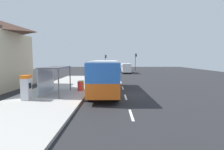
# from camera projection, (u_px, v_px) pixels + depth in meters

# --- Properties ---
(ground_plane) EXTENTS (56.00, 92.00, 0.04)m
(ground_plane) POSITION_uv_depth(u_px,v_px,m) (118.00, 79.00, 30.59)
(ground_plane) COLOR #262628
(sidewalk_platform) EXTENTS (6.20, 30.00, 0.18)m
(sidewalk_platform) POSITION_uv_depth(u_px,v_px,m) (61.00, 90.00, 18.68)
(sidewalk_platform) COLOR #ADAAA3
(sidewalk_platform) RESTS_ON ground
(lane_stripe_seg_0) EXTENTS (0.16, 2.20, 0.01)m
(lane_stripe_seg_0) POSITION_uv_depth(u_px,v_px,m) (131.00, 115.00, 10.67)
(lane_stripe_seg_0) COLOR silver
(lane_stripe_seg_0) RESTS_ON ground
(lane_stripe_seg_1) EXTENTS (0.16, 2.20, 0.01)m
(lane_stripe_seg_1) POSITION_uv_depth(u_px,v_px,m) (126.00, 97.00, 15.65)
(lane_stripe_seg_1) COLOR silver
(lane_stripe_seg_1) RESTS_ON ground
(lane_stripe_seg_2) EXTENTS (0.16, 2.20, 0.01)m
(lane_stripe_seg_2) POSITION_uv_depth(u_px,v_px,m) (123.00, 88.00, 20.62)
(lane_stripe_seg_2) COLOR silver
(lane_stripe_seg_2) RESTS_ON ground
(lane_stripe_seg_3) EXTENTS (0.16, 2.20, 0.01)m
(lane_stripe_seg_3) POSITION_uv_depth(u_px,v_px,m) (121.00, 82.00, 25.60)
(lane_stripe_seg_3) COLOR silver
(lane_stripe_seg_3) RESTS_ON ground
(lane_stripe_seg_4) EXTENTS (0.16, 2.20, 0.01)m
(lane_stripe_seg_4) POSITION_uv_depth(u_px,v_px,m) (120.00, 78.00, 30.58)
(lane_stripe_seg_4) COLOR silver
(lane_stripe_seg_4) RESTS_ON ground
(lane_stripe_seg_5) EXTENTS (0.16, 2.20, 0.01)m
(lane_stripe_seg_5) POSITION_uv_depth(u_px,v_px,m) (119.00, 76.00, 35.56)
(lane_stripe_seg_5) COLOR silver
(lane_stripe_seg_5) RESTS_ON ground
(lane_stripe_seg_6) EXTENTS (0.16, 2.20, 0.01)m
(lane_stripe_seg_6) POSITION_uv_depth(u_px,v_px,m) (118.00, 74.00, 40.54)
(lane_stripe_seg_6) COLOR silver
(lane_stripe_seg_6) RESTS_ON ground
(lane_stripe_seg_7) EXTENTS (0.16, 2.20, 0.01)m
(lane_stripe_seg_7) POSITION_uv_depth(u_px,v_px,m) (118.00, 72.00, 45.52)
(lane_stripe_seg_7) COLOR silver
(lane_stripe_seg_7) RESTS_ON ground
(bus) EXTENTS (2.71, 11.05, 3.21)m
(bus) POSITION_uv_depth(u_px,v_px,m) (105.00, 74.00, 17.77)
(bus) COLOR orange
(bus) RESTS_ON ground
(white_van) EXTENTS (2.05, 5.21, 2.30)m
(white_van) POSITION_uv_depth(u_px,v_px,m) (126.00, 68.00, 41.95)
(white_van) COLOR white
(white_van) RESTS_ON ground
(sedan_near) EXTENTS (1.89, 4.42, 1.52)m
(sedan_near) POSITION_uv_depth(u_px,v_px,m) (124.00, 68.00, 51.59)
(sedan_near) COLOR #195933
(sedan_near) RESTS_ON ground
(sedan_far) EXTENTS (1.93, 4.44, 1.52)m
(sedan_far) POSITION_uv_depth(u_px,v_px,m) (126.00, 69.00, 44.79)
(sedan_far) COLOR #A51919
(sedan_far) RESTS_ON ground
(ticket_machine) EXTENTS (0.66, 0.76, 1.94)m
(ticket_machine) POSITION_uv_depth(u_px,v_px,m) (26.00, 87.00, 13.81)
(ticket_machine) COLOR silver
(ticket_machine) RESTS_ON sidewalk_platform
(recycling_bin_red) EXTENTS (0.52, 0.52, 0.95)m
(recycling_bin_red) POSITION_uv_depth(u_px,v_px,m) (80.00, 86.00, 17.81)
(recycling_bin_red) COLOR red
(recycling_bin_red) RESTS_ON sidewalk_platform
(recycling_bin_green) EXTENTS (0.52, 0.52, 0.95)m
(recycling_bin_green) POSITION_uv_depth(u_px,v_px,m) (81.00, 85.00, 18.51)
(recycling_bin_green) COLOR green
(recycling_bin_green) RESTS_ON sidewalk_platform
(traffic_light_near_side) EXTENTS (0.49, 0.28, 4.94)m
(traffic_light_near_side) POSITION_uv_depth(u_px,v_px,m) (136.00, 59.00, 49.91)
(traffic_light_near_side) COLOR #2D2D2D
(traffic_light_near_side) RESTS_ON ground
(traffic_light_far_side) EXTENTS (0.49, 0.28, 4.58)m
(traffic_light_far_side) POSITION_uv_depth(u_px,v_px,m) (106.00, 60.00, 50.79)
(traffic_light_far_side) COLOR #2D2D2D
(traffic_light_far_side) RESTS_ON ground
(bus_shelter) EXTENTS (1.80, 4.00, 2.50)m
(bus_shelter) POSITION_uv_depth(u_px,v_px,m) (52.00, 73.00, 16.01)
(bus_shelter) COLOR #4C4C51
(bus_shelter) RESTS_ON sidewalk_platform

